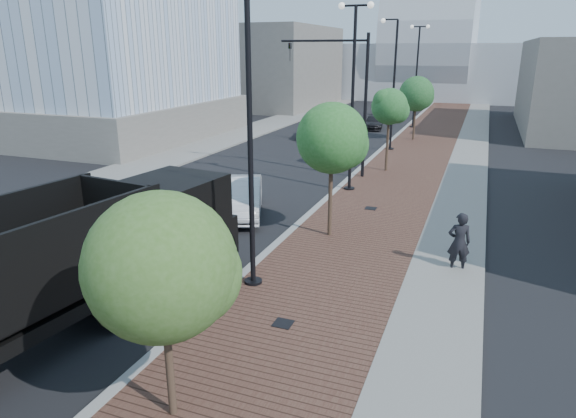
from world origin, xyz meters
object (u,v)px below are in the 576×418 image
(dump_truck, at_px, (98,261))
(white_sedan, at_px, (241,197))
(dark_car_mid, at_px, (311,131))
(pedestrian, at_px, (459,242))

(dump_truck, distance_m, white_sedan, 9.36)
(dark_car_mid, height_order, pedestrian, pedestrian)
(dark_car_mid, distance_m, pedestrian, 27.26)
(white_sedan, bearing_deg, dark_car_mid, 77.26)
(dump_truck, bearing_deg, dark_car_mid, 104.27)
(dump_truck, height_order, pedestrian, dump_truck)
(dark_car_mid, xyz_separation_m, pedestrian, (13.16, -23.87, 0.41))
(white_sedan, xyz_separation_m, pedestrian, (9.43, -2.87, 0.20))
(pedestrian, bearing_deg, dump_truck, 20.42)
(dump_truck, bearing_deg, pedestrian, 41.90)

